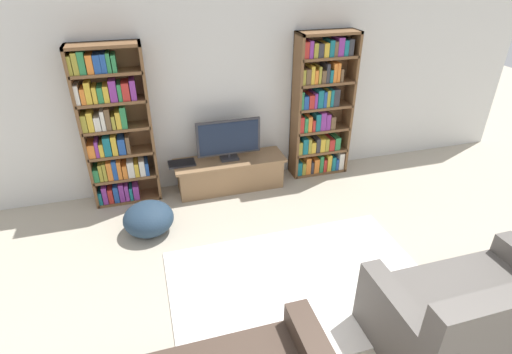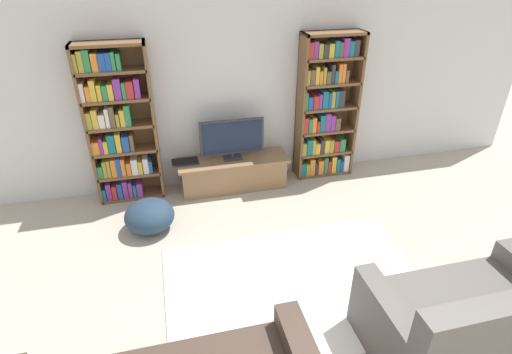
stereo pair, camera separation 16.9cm
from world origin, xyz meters
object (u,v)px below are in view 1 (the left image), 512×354
television (229,139)px  beanbag_ottoman (149,219)px  tv_stand (230,173)px  bookshelf_right (320,109)px  couch_right_sofa (474,317)px  bookshelf_left (114,129)px  laptop (182,163)px

television → beanbag_ottoman: 1.46m
tv_stand → bookshelf_right: bearing=4.7°
couch_right_sofa → bookshelf_right: bearing=89.8°
television → beanbag_ottoman: size_ratio=1.48×
bookshelf_left → tv_stand: (1.40, -0.11, -0.77)m
tv_stand → beanbag_ottoman: tv_stand is taller
bookshelf_left → couch_right_sofa: (2.71, -3.15, -0.69)m
beanbag_ottoman → laptop: bearing=56.9°
couch_right_sofa → beanbag_ottoman: 3.37m
bookshelf_right → laptop: 2.03m
bookshelf_right → television: size_ratio=2.35×
tv_stand → television: (0.00, 0.01, 0.51)m
couch_right_sofa → beanbag_ottoman: couch_right_sofa is taller
bookshelf_right → laptop: bearing=-178.1°
bookshelf_left → television: size_ratio=2.35×
television → laptop: (-0.63, 0.04, -0.28)m
tv_stand → beanbag_ottoman: size_ratio=2.59×
tv_stand → television: 0.51m
television → beanbag_ottoman: (-1.14, -0.73, -0.54)m
bookshelf_left → beanbag_ottoman: (0.26, -0.83, -0.81)m
television → bookshelf_right: bearing=4.3°
bookshelf_left → beanbag_ottoman: size_ratio=3.48×
beanbag_ottoman → bookshelf_left: bearing=107.3°
bookshelf_left → tv_stand: bookshelf_left is taller
television → couch_right_sofa: (1.31, -3.04, -0.42)m
tv_stand → couch_right_sofa: 3.31m
laptop → television: bearing=-3.2°
television → laptop: 0.70m
bookshelf_left → beanbag_ottoman: bearing=-72.7°
tv_stand → laptop: (-0.63, 0.04, 0.23)m
television → tv_stand: bearing=-90.0°
bookshelf_left → tv_stand: bearing=-4.5°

